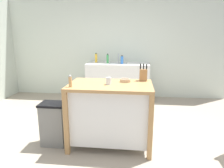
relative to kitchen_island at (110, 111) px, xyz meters
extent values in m
plane|color=gray|center=(-0.19, -0.04, -0.51)|extent=(6.53, 6.53, 0.00)
cube|color=silver|center=(-0.19, 2.52, 0.79)|extent=(5.53, 0.10, 2.60)
cube|color=#AD7F4C|center=(0.00, 0.00, 0.38)|extent=(1.15, 0.70, 0.04)
cube|color=silver|center=(0.00, 0.00, -0.02)|extent=(1.05, 0.60, 0.77)
cube|color=#AD7F4C|center=(-0.54, -0.32, -0.07)|extent=(0.06, 0.06, 0.87)
cube|color=#AD7F4C|center=(0.54, -0.32, -0.07)|extent=(0.06, 0.06, 0.87)
cube|color=#AD7F4C|center=(-0.54, 0.32, -0.07)|extent=(0.06, 0.06, 0.87)
cube|color=#AD7F4C|center=(0.54, 0.32, -0.07)|extent=(0.06, 0.06, 0.87)
cube|color=#9E7042|center=(0.45, 0.25, 0.49)|extent=(0.11, 0.09, 0.17)
cylinder|color=black|center=(0.41, 0.25, 0.61)|extent=(0.02, 0.02, 0.08)
cylinder|color=black|center=(0.45, 0.25, 0.61)|extent=(0.02, 0.02, 0.08)
cylinder|color=black|center=(0.50, 0.25, 0.61)|extent=(0.02, 0.02, 0.07)
cylinder|color=tan|center=(0.20, 0.15, 0.42)|extent=(0.15, 0.15, 0.04)
cylinder|color=brown|center=(0.20, 0.15, 0.44)|extent=(0.12, 0.12, 0.01)
cylinder|color=silver|center=(-0.02, -0.03, 0.45)|extent=(0.07, 0.07, 0.10)
cylinder|color=tan|center=(-0.49, -0.23, 0.47)|extent=(0.04, 0.04, 0.13)
sphere|color=#99999E|center=(-0.49, -0.23, 0.55)|extent=(0.03, 0.03, 0.03)
cube|color=slate|center=(-0.81, -0.09, -0.21)|extent=(0.34, 0.26, 0.60)
cube|color=black|center=(-0.81, -0.09, 0.11)|extent=(0.36, 0.28, 0.03)
cube|color=silver|center=(-0.08, 2.17, -0.06)|extent=(1.50, 0.60, 0.90)
cube|color=silver|center=(-0.08, 2.15, 0.37)|extent=(0.44, 0.36, 0.03)
cylinder|color=#B7BCC1|center=(-0.08, 2.31, 0.50)|extent=(0.02, 0.02, 0.22)
cylinder|color=blue|center=(0.02, 2.09, 0.48)|extent=(0.07, 0.07, 0.18)
cylinder|color=black|center=(0.02, 2.09, 0.58)|extent=(0.04, 0.04, 0.02)
cylinder|color=yellow|center=(-0.63, 2.27, 0.49)|extent=(0.06, 0.06, 0.21)
cylinder|color=black|center=(-0.63, 2.27, 0.61)|extent=(0.04, 0.04, 0.02)
cylinder|color=green|center=(-0.33, 2.14, 0.49)|extent=(0.05, 0.05, 0.21)
cylinder|color=black|center=(-0.33, 2.14, 0.61)|extent=(0.03, 0.03, 0.02)
camera|label=1|loc=(0.33, -2.70, 1.06)|focal=32.69mm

